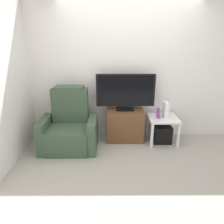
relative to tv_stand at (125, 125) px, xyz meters
name	(u,v)px	position (x,y,z in m)	size (l,w,h in m)	color
ground_plane	(131,164)	(0.05, -0.87, -0.31)	(6.40, 6.40, 0.00)	#9E998E
wall_back	(128,71)	(0.05, 0.26, 0.99)	(6.40, 0.06, 2.60)	silver
tv_stand	(125,125)	(0.00, 0.00, 0.00)	(0.69, 0.41, 0.61)	brown
television	(126,91)	(0.00, 0.02, 0.66)	(1.07, 0.20, 0.67)	black
recliner_armchair	(69,128)	(-1.01, -0.27, 0.07)	(0.98, 0.78, 1.08)	#384C38
side_table	(163,121)	(0.71, -0.08, 0.11)	(0.54, 0.54, 0.49)	white
subwoofer_box	(162,133)	(0.71, -0.08, -0.14)	(0.33, 0.33, 0.33)	black
book_upright	(158,113)	(0.61, -0.10, 0.28)	(0.04, 0.12, 0.18)	purple
game_console	(166,110)	(0.74, -0.07, 0.33)	(0.07, 0.20, 0.29)	white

